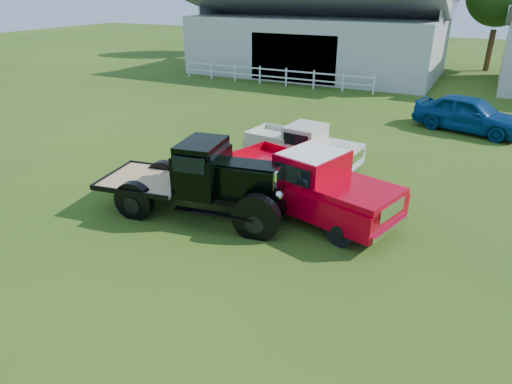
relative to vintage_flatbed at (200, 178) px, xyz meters
The scene contains 8 objects.
ground 2.32m from the vintage_flatbed, 35.65° to the right, with size 120.00×120.00×0.00m, color #2B4414.
shed_left 25.45m from the vintage_flatbed, 102.18° to the left, with size 18.80×10.20×5.60m, color #B3B3AF, non-canonical shape.
fence_rail 19.88m from the vintage_flatbed, 108.67° to the left, with size 14.20×0.16×1.20m, color white, non-canonical shape.
tree_c 32.68m from the vintage_flatbed, 78.21° to the left, with size 5.40×5.40×9.00m, color black, non-canonical shape.
vintage_flatbed is the anchor object (origin of this frame).
red_pickup 3.20m from the vintage_flatbed, 25.67° to the left, with size 5.53×2.12×2.02m, color #B60014, non-canonical shape.
white_pickup 5.06m from the vintage_flatbed, 74.75° to the left, with size 4.44×1.72×1.63m, color beige, non-canonical shape.
misc_car_blue 14.38m from the vintage_flatbed, 63.12° to the left, with size 1.98×4.93×1.68m, color navy.
Camera 1 is at (5.40, -9.08, 6.27)m, focal length 32.00 mm.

